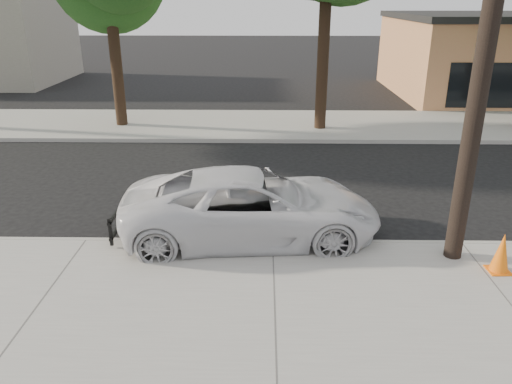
% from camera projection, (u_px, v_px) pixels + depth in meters
% --- Properties ---
extents(ground, '(120.00, 120.00, 0.00)m').
position_uv_depth(ground, '(272.00, 208.00, 12.65)').
color(ground, black).
rests_on(ground, ground).
extents(near_sidewalk, '(90.00, 4.40, 0.15)m').
position_uv_depth(near_sidewalk, '(274.00, 302.00, 8.62)').
color(near_sidewalk, gray).
rests_on(near_sidewalk, ground).
extents(far_sidewalk, '(90.00, 5.00, 0.15)m').
position_uv_depth(far_sidewalk, '(269.00, 125.00, 20.53)').
color(far_sidewalk, gray).
rests_on(far_sidewalk, ground).
extents(curb_near, '(90.00, 0.12, 0.16)m').
position_uv_depth(curb_near, '(273.00, 244.00, 10.67)').
color(curb_near, '#9E9B93').
rests_on(curb_near, ground).
extents(utility_pole, '(1.40, 0.34, 9.00)m').
position_uv_depth(utility_pole, '(491.00, 16.00, 8.36)').
color(utility_pole, black).
rests_on(utility_pole, near_sidewalk).
extents(police_cruiser, '(5.71, 2.98, 1.54)m').
position_uv_depth(police_cruiser, '(252.00, 206.00, 10.81)').
color(police_cruiser, silver).
rests_on(police_cruiser, ground).
extents(traffic_cone, '(0.42, 0.42, 0.78)m').
position_uv_depth(traffic_cone, '(501.00, 253.00, 9.32)').
color(traffic_cone, orange).
rests_on(traffic_cone, near_sidewalk).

